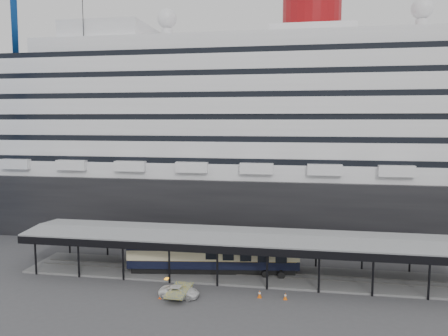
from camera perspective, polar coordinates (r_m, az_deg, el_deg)
The scene contains 8 objects.
ground at distance 51.42m, azimuth 2.22°, elevation -15.70°, with size 200.00×200.00×0.00m, color #3E3E41.
cruise_ship at distance 79.52m, azimuth 5.33°, elevation 5.62°, with size 130.00×30.00×43.90m.
platform_canopy at distance 55.29m, azimuth 2.92°, elevation -11.51°, with size 56.00×9.18×5.30m.
port_truck at distance 49.72m, azimuth -5.87°, elevation -15.77°, with size 2.02×4.38×1.22m, color silver.
pullman_carriage at distance 55.85m, azimuth -1.41°, elevation -11.11°, with size 21.51×5.60×20.95m.
traffic_cone_left at distance 49.70m, azimuth -8.30°, elevation -16.09°, with size 0.45×0.45×0.77m.
traffic_cone_mid at distance 49.41m, azimuth 8.01°, elevation -16.24°, with size 0.44×0.44×0.76m.
traffic_cone_right at distance 49.57m, azimuth 4.67°, elevation -16.07°, with size 0.44×0.44×0.84m.
Camera 1 is at (6.14, -47.28, 19.27)m, focal length 35.00 mm.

